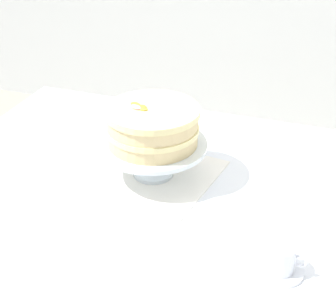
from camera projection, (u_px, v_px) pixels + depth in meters
The scene contains 5 objects.
dining_table at pixel (177, 225), 1.42m from camera, with size 1.40×1.00×0.74m.
linen_napkin at pixel (153, 175), 1.47m from camera, with size 0.32×0.32×0.00m, color white.
cake_stand at pixel (153, 148), 1.43m from camera, with size 0.29×0.29×0.10m.
layer_cake at pixel (152, 126), 1.40m from camera, with size 0.25×0.25×0.11m.
teacup at pixel (279, 260), 1.13m from camera, with size 0.11×0.11×0.07m.
Camera 1 is at (0.36, -1.11, 1.53)m, focal length 57.88 mm.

